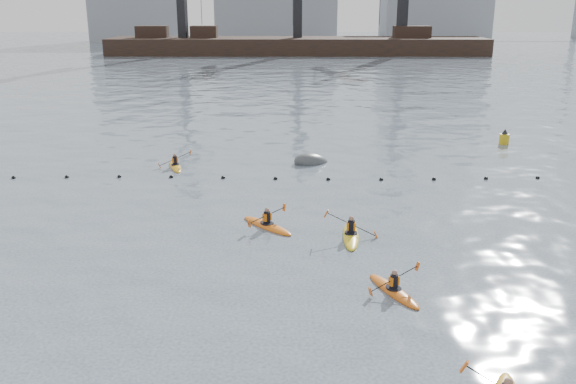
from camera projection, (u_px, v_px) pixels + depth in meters
name	position (u px, v px, depth m)	size (l,w,h in m)	color
float_line	(302.00, 178.00, 34.75)	(33.24, 0.73, 0.24)	black
barge_pier	(296.00, 44.00, 117.68)	(72.00, 19.30, 29.50)	black
skyline	(305.00, 4.00, 153.92)	(141.00, 28.00, 22.00)	gray
kayaker_0	(394.00, 290.00, 21.14)	(1.90, 2.94, 1.07)	#CB5B13
kayaker_2	(267.00, 225.00, 27.29)	(2.63, 2.80, 1.03)	orange
kayaker_3	(351.00, 235.00, 26.12)	(2.34, 3.39, 1.33)	yellow
kayaker_5	(175.00, 166.00, 37.18)	(2.01, 3.05, 1.12)	gold
mooring_buoy	(311.00, 163.00, 38.21)	(2.39, 1.41, 1.20)	#3D4042
nav_buoy	(504.00, 139.00, 43.13)	(0.68, 0.68, 1.23)	gold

